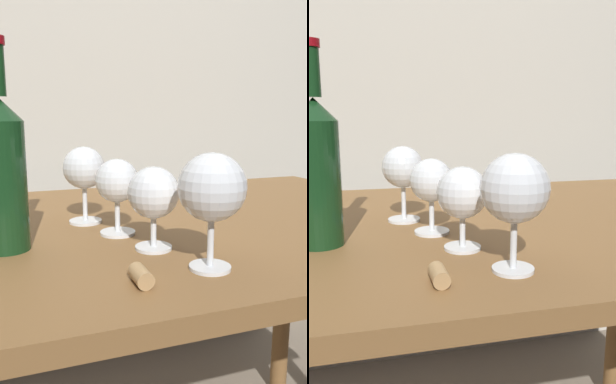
# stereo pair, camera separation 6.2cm
# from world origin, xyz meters

# --- Properties ---
(back_wall) EXTENTS (5.00, 0.08, 2.60)m
(back_wall) POSITION_xyz_m (0.00, 0.78, 1.30)
(back_wall) COLOR beige
(back_wall) RESTS_ON ground_plane
(dining_table) EXTENTS (1.38, 0.78, 0.75)m
(dining_table) POSITION_xyz_m (0.00, 0.00, 0.65)
(dining_table) COLOR brown
(dining_table) RESTS_ON ground_plane
(wine_glass_pinot) EXTENTS (0.09, 0.09, 0.16)m
(wine_glass_pinot) POSITION_xyz_m (0.03, -0.28, 0.86)
(wine_glass_pinot) COLOR white
(wine_glass_pinot) RESTS_ON dining_table
(wine_glass_port) EXTENTS (0.08, 0.08, 0.13)m
(wine_glass_port) POSITION_xyz_m (-0.02, -0.17, 0.84)
(wine_glass_port) COLOR white
(wine_glass_port) RESTS_ON dining_table
(wine_glass_rose) EXTENTS (0.07, 0.07, 0.13)m
(wine_glass_rose) POSITION_xyz_m (-0.05, -0.08, 0.84)
(wine_glass_rose) COLOR white
(wine_glass_rose) RESTS_ON dining_table
(wine_glass_amber) EXTENTS (0.08, 0.08, 0.15)m
(wine_glass_amber) POSITION_xyz_m (-0.09, 0.02, 0.85)
(wine_glass_amber) COLOR white
(wine_glass_amber) RESTS_ON dining_table
(wine_bottle) EXTENTS (0.07, 0.07, 0.31)m
(wine_bottle) POSITION_xyz_m (-0.23, -0.10, 0.87)
(wine_bottle) COLOR #143819
(wine_bottle) RESTS_ON dining_table
(cork) EXTENTS (0.02, 0.04, 0.02)m
(cork) POSITION_xyz_m (-0.08, -0.30, 0.76)
(cork) COLOR tan
(cork) RESTS_ON dining_table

